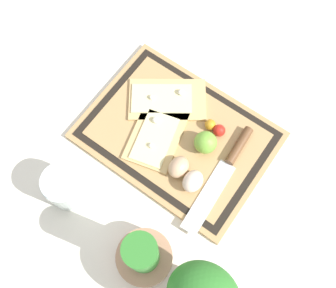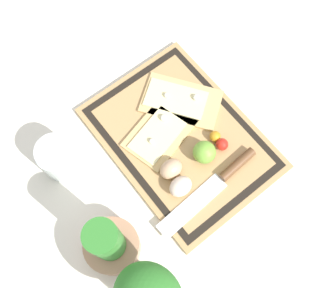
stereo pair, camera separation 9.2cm
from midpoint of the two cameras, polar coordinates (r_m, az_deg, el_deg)
ground_plane at (r=0.96m, az=4.61°, el=0.32°), size 6.00×6.00×0.00m
cutting_board at (r=0.95m, az=4.65°, el=0.50°), size 0.44×0.32×0.02m
pizza_slice_near at (r=0.98m, az=4.46°, el=5.98°), size 0.22×0.20×0.02m
pizza_slice_far at (r=0.94m, az=1.57°, el=1.30°), size 0.15×0.19×0.02m
knife at (r=0.92m, az=10.89°, el=-5.13°), size 0.05×0.29×0.02m
egg_brown at (r=0.89m, az=3.37°, el=-4.01°), size 0.04×0.05×0.04m
egg_pink at (r=0.88m, az=4.80°, el=-6.54°), size 0.04×0.05×0.04m
lime at (r=0.91m, az=8.17°, el=-1.57°), size 0.05×0.05×0.05m
cherry_tomato_red at (r=0.93m, az=10.63°, el=-0.42°), size 0.03×0.03×0.03m
cherry_tomato_yellow at (r=0.94m, az=9.61°, el=0.74°), size 0.03×0.03×0.03m
herb_pot at (r=0.83m, az=-5.25°, el=-14.72°), size 0.12×0.12×0.20m
sauce_jar at (r=0.92m, az=-12.80°, el=-2.45°), size 0.09×0.09×0.10m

